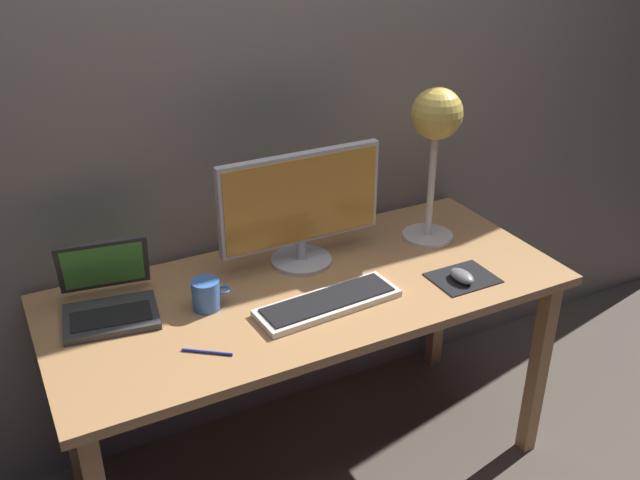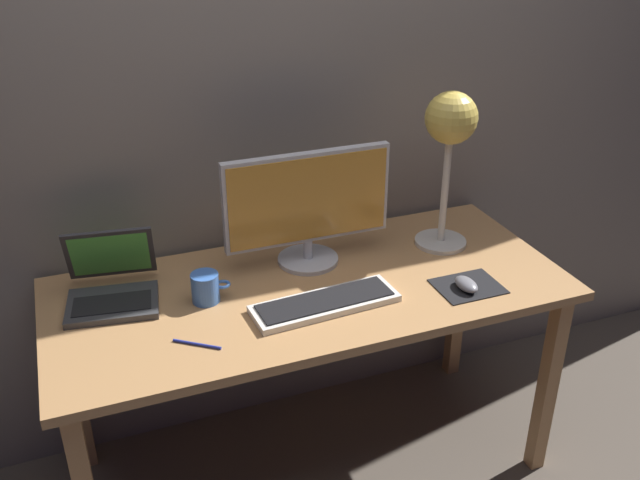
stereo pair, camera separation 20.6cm
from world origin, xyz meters
name	(u,v)px [view 2 (the right image)]	position (x,y,z in m)	size (l,w,h in m)	color
ground_plane	(311,462)	(0.00, 0.00, 0.00)	(4.80, 4.80, 0.00)	brown
back_wall	(266,76)	(0.00, 0.40, 1.30)	(4.80, 0.06, 2.60)	gray
desk	(310,307)	(0.00, 0.00, 0.66)	(1.60, 0.70, 0.74)	tan
monitor	(308,204)	(0.05, 0.15, 0.95)	(0.55, 0.20, 0.38)	silver
keyboard_main	(325,303)	(0.00, -0.13, 0.75)	(0.45, 0.17, 0.03)	silver
laptop	(112,280)	(-0.58, 0.15, 0.80)	(0.30, 0.30, 0.20)	#38383A
desk_lamp	(450,132)	(0.52, 0.10, 1.14)	(0.18, 0.18, 0.53)	beige
mousepad	(468,286)	(0.45, -0.18, 0.74)	(0.20, 0.16, 0.00)	black
mouse	(466,284)	(0.44, -0.20, 0.76)	(0.06, 0.10, 0.03)	slate
coffee_mug	(206,288)	(-0.32, 0.03, 0.79)	(0.12, 0.08, 0.09)	#3F72CC
pen	(197,344)	(-0.39, -0.19, 0.74)	(0.01, 0.01, 0.14)	#2633A5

